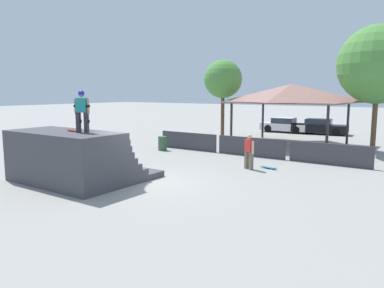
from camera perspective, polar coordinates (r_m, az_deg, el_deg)
ground_plane at (r=14.81m, az=-7.75°, el=-5.97°), size 160.00×160.00×0.00m
quarter_pipe_ramp at (r=15.54m, az=-17.72°, el=-2.23°), size 4.83×4.22×2.04m
skater_on_deck at (r=14.46m, az=-16.44°, el=5.21°), size 0.67×0.38×1.56m
skateboard_on_deck at (r=15.00m, az=-17.48°, el=2.04°), size 0.77×0.25×0.09m
bystander_walking at (r=17.33m, az=8.69°, el=-0.87°), size 0.63×0.39×1.63m
skateboard_on_ground at (r=17.74m, az=11.66°, el=-3.53°), size 0.83×0.37×0.09m
barrier_fence at (r=20.86m, az=8.94°, el=-0.44°), size 12.45×0.12×1.05m
pavilion_shelter at (r=25.76m, az=14.89°, el=7.43°), size 7.29×5.86×4.05m
tree_beside_pavilion at (r=23.41m, az=26.50°, el=10.78°), size 4.36×4.36×7.21m
tree_far_back at (r=29.10m, az=4.74°, el=9.78°), size 2.91×2.91×5.94m
trash_bin at (r=22.77m, az=-4.53°, el=0.09°), size 0.52×0.52×0.85m
parked_car_white at (r=33.74m, az=13.91°, el=2.77°), size 4.08×1.88×1.27m
parked_car_black at (r=33.07m, az=18.85°, el=2.48°), size 4.62×2.26×1.27m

